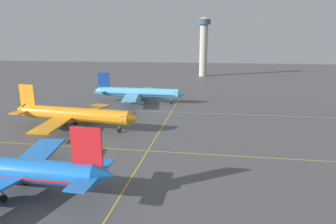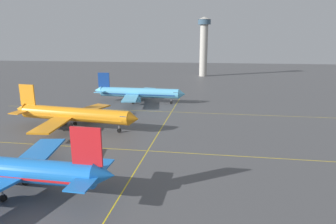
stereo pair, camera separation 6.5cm
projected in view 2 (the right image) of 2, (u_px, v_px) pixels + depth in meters
airliner_front_gate at (4, 169)px, 44.91m from camera, size 36.76×31.78×11.45m
airliner_second_row at (73, 114)px, 78.14m from camera, size 37.35×32.01×11.61m
airliner_third_row at (138, 93)px, 111.66m from camera, size 36.35×31.39×11.32m
taxiway_markings at (148, 151)px, 62.99m from camera, size 122.13×119.32×0.01m
control_tower at (204, 42)px, 192.52m from camera, size 8.82×8.82×38.82m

